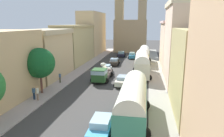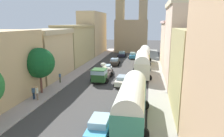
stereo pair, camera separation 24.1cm
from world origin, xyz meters
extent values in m
plane|color=#3B3938|center=(0.00, 27.00, 0.00)|extent=(154.00, 154.00, 0.00)
cube|color=#A49894|center=(-7.25, 27.00, 0.07)|extent=(2.50, 70.00, 0.14)
cube|color=gray|center=(7.25, 27.00, 0.07)|extent=(2.50, 70.00, 0.14)
cube|color=tan|center=(-11.18, 21.69, 3.70)|extent=(5.35, 10.71, 7.39)
cube|color=tan|center=(-11.18, 21.69, 7.77)|extent=(5.89, 10.71, 0.76)
cube|color=tan|center=(-10.93, 34.80, 4.14)|extent=(4.86, 14.74, 8.27)
cube|color=tan|center=(-10.93, 34.80, 8.51)|extent=(5.34, 14.74, 0.47)
cube|color=tan|center=(-11.02, 50.11, 6.16)|extent=(5.03, 14.96, 12.32)
cube|color=tan|center=(11.26, 11.20, 4.30)|extent=(5.52, 9.95, 8.59)
cube|color=beige|center=(10.71, 22.35, 5.78)|extent=(4.43, 11.08, 11.56)
cube|color=beige|center=(10.71, 22.35, 11.91)|extent=(4.87, 11.08, 0.71)
cube|color=beige|center=(11.24, 34.55, 4.56)|extent=(5.49, 12.63, 9.13)
cube|color=beige|center=(11.24, 34.55, 9.36)|extent=(6.04, 12.63, 0.47)
cube|color=tan|center=(0.00, 57.06, 5.08)|extent=(10.19, 7.98, 10.17)
cube|color=tan|center=(-3.57, 55.07, 8.26)|extent=(2.53, 2.53, 16.52)
cube|color=tan|center=(3.57, 55.07, 8.26)|extent=(2.53, 2.53, 16.52)
cube|color=#3B8C70|center=(4.50, 8.04, 1.60)|extent=(2.59, 9.57, 2.21)
cylinder|color=silver|center=(4.50, 8.04, 2.71)|extent=(2.54, 9.38, 2.44)
cube|color=#99B7C6|center=(4.50, 8.04, 2.09)|extent=(2.63, 8.81, 0.71)
cylinder|color=black|center=(3.28, 10.98, 0.50)|extent=(1.00, 0.35, 1.00)
cylinder|color=black|center=(5.65, 11.01, 0.50)|extent=(1.00, 0.35, 1.00)
cylinder|color=black|center=(3.34, 5.06, 0.50)|extent=(1.00, 0.35, 1.00)
cylinder|color=black|center=(5.71, 5.09, 0.50)|extent=(1.00, 0.35, 1.00)
cube|color=beige|center=(4.76, 25.32, 1.78)|extent=(2.78, 9.72, 2.56)
cylinder|color=silver|center=(4.76, 25.32, 3.06)|extent=(2.72, 9.53, 2.38)
cube|color=#99B7C6|center=(4.76, 25.32, 2.34)|extent=(2.80, 8.95, 0.82)
cylinder|color=black|center=(3.50, 28.27, 0.50)|extent=(1.00, 0.35, 1.00)
cylinder|color=black|center=(5.80, 28.35, 0.50)|extent=(1.00, 0.35, 1.00)
cylinder|color=black|center=(3.71, 22.29, 0.50)|extent=(1.00, 0.35, 1.00)
cylinder|color=black|center=(6.02, 22.38, 0.50)|extent=(1.00, 0.35, 1.00)
cube|color=gold|center=(4.82, 36.50, 1.62)|extent=(2.50, 8.70, 2.23)
cylinder|color=silver|center=(4.82, 36.50, 2.73)|extent=(2.45, 8.53, 2.35)
cube|color=#99B7C6|center=(4.82, 36.50, 2.11)|extent=(2.54, 8.01, 0.71)
cylinder|color=black|center=(3.71, 39.20, 0.50)|extent=(1.00, 0.35, 1.00)
cylinder|color=black|center=(5.99, 39.18, 0.50)|extent=(1.00, 0.35, 1.00)
cylinder|color=black|center=(3.65, 33.83, 0.50)|extent=(1.00, 0.35, 1.00)
cylinder|color=black|center=(5.93, 33.80, 0.50)|extent=(1.00, 0.35, 1.00)
cube|color=#265025|center=(-1.52, 19.50, 1.37)|extent=(2.08, 2.19, 1.84)
cube|color=#99B7C6|center=(-1.52, 19.50, 1.88)|extent=(2.12, 2.28, 0.59)
cube|color=#524640|center=(-1.52, 22.89, 0.73)|extent=(2.08, 4.58, 0.55)
ellipsoid|color=beige|center=(-1.33, 22.50, 1.26)|extent=(1.07, 1.17, 0.51)
ellipsoid|color=silver|center=(-1.01, 24.46, 1.25)|extent=(0.92, 1.02, 0.50)
ellipsoid|color=beige|center=(-1.75, 22.15, 1.22)|extent=(1.07, 0.91, 0.45)
ellipsoid|color=beige|center=(-1.13, 22.80, 1.64)|extent=(0.95, 0.83, 0.53)
ellipsoid|color=beige|center=(-1.57, 23.67, 1.65)|extent=(1.02, 1.10, 0.54)
ellipsoid|color=beige|center=(-1.38, 21.72, 1.66)|extent=(1.01, 0.88, 0.55)
ellipsoid|color=silver|center=(-1.97, 24.22, 2.08)|extent=(1.23, 1.20, 0.57)
cylinder|color=black|center=(-0.48, 19.59, 0.45)|extent=(0.90, 0.31, 0.90)
cylinder|color=black|center=(-2.56, 19.59, 0.45)|extent=(0.90, 0.31, 0.90)
cylinder|color=black|center=(-0.48, 23.65, 0.45)|extent=(0.90, 0.31, 0.90)
cylinder|color=black|center=(-2.56, 23.65, 0.45)|extent=(0.90, 0.31, 0.90)
cube|color=silver|center=(-1.83, 26.38, 0.62)|extent=(1.66, 3.77, 0.69)
cube|color=#9ABDD0|center=(-1.83, 26.38, 1.25)|extent=(1.41, 1.98, 0.57)
cylinder|color=black|center=(-1.02, 25.26, 0.30)|extent=(0.60, 0.21, 0.60)
cylinder|color=black|center=(-2.55, 25.20, 0.30)|extent=(0.60, 0.21, 0.60)
cylinder|color=black|center=(-1.11, 27.56, 0.30)|extent=(0.60, 0.21, 0.60)
cylinder|color=black|center=(-2.63, 27.51, 0.30)|extent=(0.60, 0.21, 0.60)
cube|color=#2C2620|center=(-1.64, 34.03, 0.63)|extent=(1.95, 4.37, 0.73)
cube|color=#99B8CC|center=(-1.64, 34.03, 1.24)|extent=(1.64, 2.30, 0.48)
cylinder|color=black|center=(-0.70, 32.75, 0.30)|extent=(0.60, 0.21, 0.60)
cylinder|color=black|center=(-2.45, 32.66, 0.30)|extent=(0.60, 0.21, 0.60)
cylinder|color=black|center=(-0.83, 35.40, 0.30)|extent=(0.60, 0.21, 0.60)
cylinder|color=black|center=(-2.57, 35.32, 0.30)|extent=(0.60, 0.21, 0.60)
cube|color=black|center=(-1.61, 45.77, 0.60)|extent=(2.07, 4.16, 0.66)
cube|color=#90BCC2|center=(-1.61, 45.77, 1.19)|extent=(1.71, 2.21, 0.51)
cylinder|color=black|center=(-0.63, 44.59, 0.30)|extent=(0.60, 0.21, 0.60)
cylinder|color=black|center=(-2.40, 44.45, 0.30)|extent=(0.60, 0.21, 0.60)
cylinder|color=black|center=(-0.82, 47.08, 0.30)|extent=(0.60, 0.21, 0.60)
cylinder|color=black|center=(-2.59, 46.95, 0.30)|extent=(0.60, 0.21, 0.60)
cube|color=#3E90BD|center=(2.12, 5.19, 0.62)|extent=(1.77, 4.21, 0.70)
cube|color=#97B2BE|center=(2.12, 5.19, 1.25)|extent=(1.53, 2.20, 0.56)
cylinder|color=black|center=(1.24, 6.47, 0.30)|extent=(0.60, 0.21, 0.60)
cylinder|color=black|center=(2.94, 6.50, 0.30)|extent=(0.60, 0.21, 0.60)
cube|color=beige|center=(2.16, 19.18, 0.63)|extent=(1.96, 3.93, 0.72)
cube|color=#9BB2C7|center=(2.16, 19.18, 1.22)|extent=(1.65, 2.08, 0.46)
cylinder|color=black|center=(1.36, 20.42, 0.30)|extent=(0.60, 0.21, 0.60)
cylinder|color=black|center=(3.10, 20.32, 0.30)|extent=(0.60, 0.21, 0.60)
cylinder|color=black|center=(1.22, 18.05, 0.30)|extent=(0.60, 0.21, 0.60)
cylinder|color=black|center=(2.96, 17.94, 0.30)|extent=(0.60, 0.21, 0.60)
cube|color=#3A8EC5|center=(1.62, 43.31, 0.66)|extent=(1.61, 3.98, 0.78)
cube|color=#9AC0BE|center=(1.62, 43.31, 1.34)|extent=(1.39, 2.08, 0.58)
cylinder|color=black|center=(0.83, 44.52, 0.30)|extent=(0.60, 0.21, 0.60)
cylinder|color=black|center=(2.36, 44.55, 0.30)|extent=(0.60, 0.21, 0.60)
cylinder|color=black|center=(0.88, 42.07, 0.30)|extent=(0.60, 0.21, 0.60)
cylinder|color=black|center=(2.41, 42.10, 0.30)|extent=(0.60, 0.21, 0.60)
cylinder|color=#77604F|center=(-7.02, 11.06, 0.07)|extent=(0.17, 0.17, 0.14)
cylinder|color=#77604F|center=(-7.02, 11.06, 0.58)|extent=(0.25, 0.25, 0.88)
cylinder|color=silver|center=(-7.02, 11.06, 1.33)|extent=(0.39, 0.39, 0.63)
sphere|color=tan|center=(-7.02, 11.06, 1.77)|extent=(0.23, 0.23, 0.23)
cylinder|color=#172A41|center=(-7.61, 11.24, 0.07)|extent=(0.21, 0.21, 0.14)
cylinder|color=#172A41|center=(-7.61, 11.24, 0.57)|extent=(0.30, 0.30, 0.86)
cylinder|color=#3B5C80|center=(-7.61, 11.24, 1.27)|extent=(0.45, 0.45, 0.53)
sphere|color=tan|center=(-7.61, 11.24, 1.64)|extent=(0.22, 0.22, 0.22)
cylinder|color=#54543E|center=(-7.51, 18.44, 0.07)|extent=(0.19, 0.19, 0.14)
cylinder|color=#54543E|center=(-7.51, 18.44, 0.57)|extent=(0.30, 0.30, 0.85)
cylinder|color=#3F5C8A|center=(-7.51, 18.44, 1.26)|extent=(0.47, 0.47, 0.53)
sphere|color=tan|center=(-7.51, 18.44, 1.63)|extent=(0.21, 0.21, 0.21)
cylinder|color=brown|center=(-7.90, 13.61, 1.35)|extent=(0.28, 0.28, 2.70)
sphere|color=#155226|center=(-7.90, 13.61, 4.16)|extent=(3.88, 3.88, 3.88)
camera|label=1|loc=(5.70, -9.81, 9.15)|focal=32.46mm
camera|label=2|loc=(5.94, -9.77, 9.15)|focal=32.46mm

